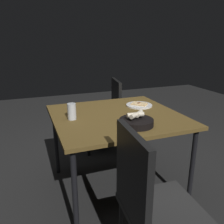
# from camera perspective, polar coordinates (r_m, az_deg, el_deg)

# --- Properties ---
(ground) EXTENTS (8.00, 8.00, 0.00)m
(ground) POSITION_cam_1_polar(r_m,az_deg,el_deg) (2.42, 1.00, -17.63)
(ground) COLOR black
(dining_table) EXTENTS (1.10, 1.05, 0.75)m
(dining_table) POSITION_cam_1_polar(r_m,az_deg,el_deg) (2.10, 1.10, -2.17)
(dining_table) COLOR brown
(dining_table) RESTS_ON ground
(pizza_plate) EXTENTS (0.26, 0.26, 0.04)m
(pizza_plate) POSITION_cam_1_polar(r_m,az_deg,el_deg) (2.36, 6.60, 1.72)
(pizza_plate) COLOR white
(pizza_plate) RESTS_ON dining_table
(bread_basket) EXTENTS (0.27, 0.27, 0.11)m
(bread_basket) POSITION_cam_1_polar(r_m,az_deg,el_deg) (1.83, 5.98, -2.28)
(bread_basket) COLOR black
(bread_basket) RESTS_ON dining_table
(beer_glass) EXTENTS (0.07, 0.07, 0.14)m
(beer_glass) POSITION_cam_1_polar(r_m,az_deg,el_deg) (1.98, -9.72, -0.08)
(beer_glass) COLOR silver
(beer_glass) RESTS_ON dining_table
(chair_near) EXTENTS (0.50, 0.50, 0.90)m
(chair_near) POSITION_cam_1_polar(r_m,az_deg,el_deg) (2.99, -1.11, 0.29)
(chair_near) COLOR #2D2D2D
(chair_near) RESTS_ON ground
(chair_far) EXTENTS (0.47, 0.47, 0.95)m
(chair_far) POSITION_cam_1_polar(r_m,az_deg,el_deg) (1.42, 9.15, -20.16)
(chair_far) COLOR #282828
(chair_far) RESTS_ON ground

